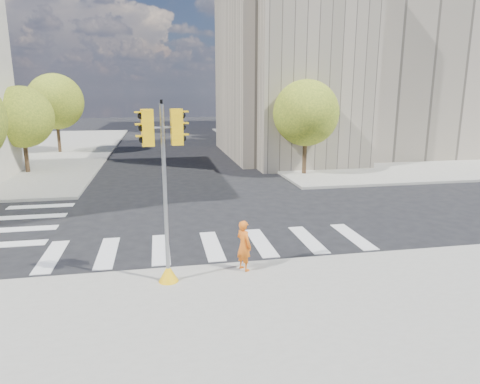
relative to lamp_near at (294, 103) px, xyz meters
name	(u,v)px	position (x,y,z in m)	size (l,w,h in m)	color
ground	(208,229)	(-8.00, -14.00, -4.58)	(160.00, 160.00, 0.00)	black
sidewalk_far_right	(366,143)	(12.00, 12.00, -4.50)	(28.00, 40.00, 0.15)	gray
civic_building	(361,69)	(7.59, 5.12, 2.68)	(26.00, 16.00, 19.39)	gray
office_tower	(332,19)	(14.00, 28.00, 10.42)	(20.00, 18.00, 30.00)	#9EA0A3
tree_lw_mid	(22,117)	(-18.50, 0.00, -0.82)	(4.00, 4.00, 5.77)	#382616
tree_lw_far	(55,102)	(-18.50, 10.00, -0.04)	(4.80, 4.80, 6.95)	#382616
tree_re_near	(306,113)	(-0.50, -4.00, -0.53)	(4.20, 4.20, 6.16)	#382616
tree_re_mid	(262,103)	(-0.50, 8.00, -0.23)	(4.60, 4.60, 6.66)	#382616
tree_re_far	(237,105)	(-0.50, 20.00, -0.71)	(4.00, 4.00, 5.88)	#382616
lamp_near	(294,103)	(0.00, 0.00, 0.00)	(0.35, 0.18, 8.11)	black
lamp_far	(253,100)	(0.00, 14.00, 0.00)	(0.35, 0.18, 8.11)	black
traffic_signal	(166,208)	(-9.71, -19.00, -2.28)	(1.08, 0.56, 5.03)	yellow
photographer	(244,245)	(-7.46, -18.60, -3.66)	(0.56, 0.37, 1.54)	orange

